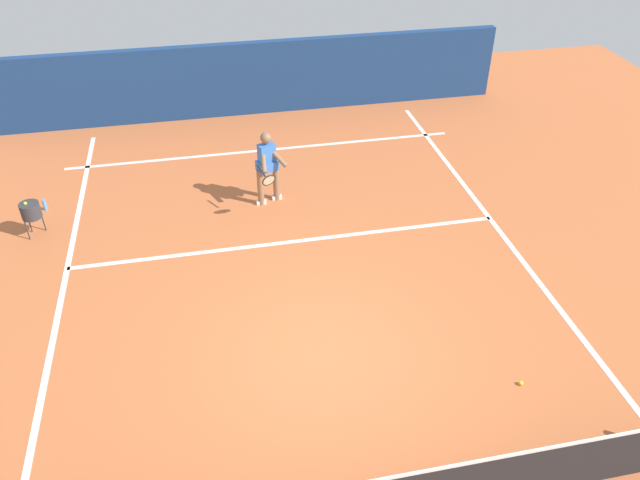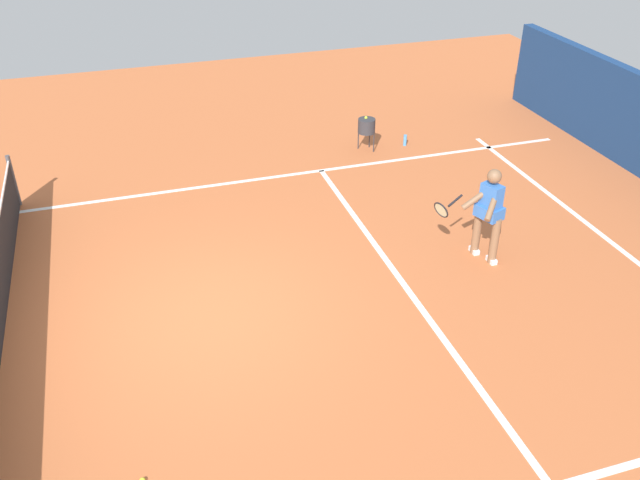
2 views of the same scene
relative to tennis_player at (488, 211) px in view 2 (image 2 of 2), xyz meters
The scene contains 7 objects.
ground_plane 4.52m from the tennis_player, 92.37° to the left, with size 24.00×24.00×0.00m, color #C66638.
baseline_marking 2.45m from the tennis_player, 94.57° to the right, with size 9.00×0.10×0.01m, color white.
service_line_marking 1.71m from the tennis_player, 97.09° to the left, with size 8.00×0.10×0.01m, color white.
sideline_right_marking 5.91m from the tennis_player, 49.27° to the left, with size 0.10×16.46×0.01m, color white.
tennis_player is the anchor object (origin of this frame).
ball_hopper 4.50m from the tennis_player, ahead, with size 0.36×0.36×0.74m.
water_bottle 4.57m from the tennis_player, ahead, with size 0.07×0.07×0.24m, color #4C9EE5.
Camera 2 is at (-7.78, 0.78, 5.95)m, focal length 38.30 mm.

